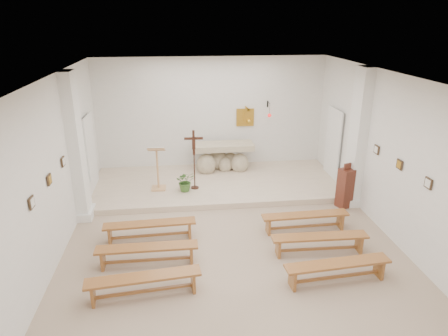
{
  "coord_description": "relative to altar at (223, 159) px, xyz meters",
  "views": [
    {
      "loc": [
        -1.03,
        -7.03,
        4.56
      ],
      "look_at": [
        -0.01,
        1.6,
        1.27
      ],
      "focal_mm": 32.0,
      "sensor_mm": 36.0,
      "label": 1
    }
  ],
  "objects": [
    {
      "name": "bench_right_third",
      "position": [
        1.45,
        -5.59,
        -0.2
      ],
      "size": [
        1.99,
        0.47,
        0.42
      ],
      "rotation": [
        0.0,
        0.0,
        0.08
      ],
      "color": "#9B652D",
      "rests_on": "ground"
    },
    {
      "name": "bench_left_third",
      "position": [
        -2.01,
        -5.59,
        -0.2
      ],
      "size": [
        1.99,
        0.51,
        0.42
      ],
      "rotation": [
        0.0,
        0.0,
        0.1
      ],
      "color": "#9B652D",
      "rests_on": "ground"
    },
    {
      "name": "bench_right_front",
      "position": [
        1.45,
        -3.68,
        -0.2
      ],
      "size": [
        1.98,
        0.37,
        0.42
      ],
      "rotation": [
        0.0,
        0.0,
        0.03
      ],
      "color": "#9B652D",
      "rests_on": "ground"
    },
    {
      "name": "pilaster_left",
      "position": [
        -3.65,
        -2.4,
        1.24
      ],
      "size": [
        0.26,
        0.55,
        3.5
      ],
      "primitive_type": "cube",
      "color": "white",
      "rests_on": "ground"
    },
    {
      "name": "sanctuary_lamp",
      "position": [
        1.47,
        0.31,
        1.3
      ],
      "size": [
        0.11,
        0.36,
        0.44
      ],
      "color": "black",
      "rests_on": "wall_back"
    },
    {
      "name": "wall_back",
      "position": [
        -0.28,
        0.59,
        1.24
      ],
      "size": [
        7.0,
        0.02,
        3.5
      ],
      "primitive_type": "cube",
      "color": "silver",
      "rests_on": "ground"
    },
    {
      "name": "ceiling",
      "position": [
        -0.28,
        -4.4,
        2.98
      ],
      "size": [
        7.0,
        10.0,
        0.02
      ],
      "primitive_type": "cube",
      "color": "silver",
      "rests_on": "wall_back"
    },
    {
      "name": "station_frame_right_front",
      "position": [
        3.19,
        -5.2,
        1.21
      ],
      "size": [
        0.03,
        0.2,
        0.2
      ],
      "primitive_type": "cube",
      "color": "#382818",
      "rests_on": "wall_right"
    },
    {
      "name": "wall_left",
      "position": [
        -3.77,
        -4.4,
        1.24
      ],
      "size": [
        0.02,
        10.0,
        3.5
      ],
      "primitive_type": "cube",
      "color": "silver",
      "rests_on": "ground"
    },
    {
      "name": "gold_wall_relief",
      "position": [
        0.77,
        0.56,
        1.14
      ],
      "size": [
        0.55,
        0.04,
        0.55
      ],
      "primitive_type": "cube",
      "color": "gold",
      "rests_on": "wall_back"
    },
    {
      "name": "altar",
      "position": [
        0.0,
        0.0,
        0.0
      ],
      "size": [
        1.81,
        0.84,
        0.93
      ],
      "rotation": [
        0.0,
        0.0,
        0.01
      ],
      "color": "#C3B895",
      "rests_on": "sanctuary_platform"
    },
    {
      "name": "bench_left_front",
      "position": [
        -2.01,
        -3.68,
        -0.2
      ],
      "size": [
        1.98,
        0.39,
        0.42
      ],
      "rotation": [
        0.0,
        0.0,
        0.04
      ],
      "color": "#9B652D",
      "rests_on": "ground"
    },
    {
      "name": "station_frame_right_mid",
      "position": [
        3.19,
        -4.2,
        1.21
      ],
      "size": [
        0.03,
        0.2,
        0.2
      ],
      "primitive_type": "cube",
      "color": "#382818",
      "rests_on": "wall_right"
    },
    {
      "name": "pilaster_right",
      "position": [
        3.09,
        -2.4,
        1.24
      ],
      "size": [
        0.26,
        0.55,
        3.5
      ],
      "primitive_type": "cube",
      "color": "white",
      "rests_on": "ground"
    },
    {
      "name": "bench_right_second",
      "position": [
        1.45,
        -4.63,
        -0.2
      ],
      "size": [
        1.98,
        0.36,
        0.42
      ],
      "rotation": [
        0.0,
        0.0,
        -0.02
      ],
      "color": "#9B652D",
      "rests_on": "ground"
    },
    {
      "name": "station_frame_left_rear",
      "position": [
        -3.75,
        -3.2,
        1.21
      ],
      "size": [
        0.03,
        0.2,
        0.2
      ],
      "primitive_type": "cube",
      "color": "#382818",
      "rests_on": "wall_left"
    },
    {
      "name": "bench_left_second",
      "position": [
        -2.01,
        -4.63,
        -0.2
      ],
      "size": [
        1.97,
        0.31,
        0.42
      ],
      "rotation": [
        0.0,
        0.0,
        0.0
      ],
      "color": "#9B652D",
      "rests_on": "ground"
    },
    {
      "name": "radiator_right",
      "position": [
        3.15,
        -1.7,
        -0.24
      ],
      "size": [
        0.1,
        0.85,
        0.52
      ],
      "primitive_type": "cube",
      "color": "silver",
      "rests_on": "ground"
    },
    {
      "name": "station_frame_left_front",
      "position": [
        -3.75,
        -5.2,
        1.21
      ],
      "size": [
        0.03,
        0.2,
        0.2
      ],
      "primitive_type": "cube",
      "color": "#382818",
      "rests_on": "wall_left"
    },
    {
      "name": "radiator_left",
      "position": [
        -3.71,
        -1.7,
        -0.24
      ],
      "size": [
        0.1,
        0.85,
        0.52
      ],
      "primitive_type": "cube",
      "color": "silver",
      "rests_on": "ground"
    },
    {
      "name": "lectern",
      "position": [
        -1.91,
        -1.26,
        0.27
      ],
      "size": [
        0.47,
        0.4,
        1.26
      ],
      "rotation": [
        0.0,
        0.0,
        -0.04
      ],
      "color": "tan",
      "rests_on": "sanctuary_platform"
    },
    {
      "name": "ground",
      "position": [
        -0.28,
        -4.4,
        -0.51
      ],
      "size": [
        7.0,
        10.0,
        0.0
      ],
      "primitive_type": "cube",
      "color": "tan",
      "rests_on": "ground"
    },
    {
      "name": "wall_right",
      "position": [
        3.21,
        -4.4,
        1.24
      ],
      "size": [
        0.02,
        10.0,
        3.5
      ],
      "primitive_type": "cube",
      "color": "silver",
      "rests_on": "ground"
    },
    {
      "name": "station_frame_right_rear",
      "position": [
        3.19,
        -3.2,
        1.21
      ],
      "size": [
        0.03,
        0.2,
        0.2
      ],
      "primitive_type": "cube",
      "color": "#382818",
      "rests_on": "wall_right"
    },
    {
      "name": "station_frame_left_mid",
      "position": [
        -3.75,
        -4.2,
        1.21
      ],
      "size": [
        0.03,
        0.2,
        0.2
      ],
      "primitive_type": "cube",
      "color": "#382818",
      "rests_on": "wall_left"
    },
    {
      "name": "potted_plant",
      "position": [
        -1.18,
        -1.46,
        -0.08
      ],
      "size": [
        0.55,
        0.49,
        0.56
      ],
      "primitive_type": "imported",
      "rotation": [
        0.0,
        0.0,
        0.11
      ],
      "color": "#396327",
      "rests_on": "sanctuary_platform"
    },
    {
      "name": "sanctuary_platform",
      "position": [
        -0.28,
        -0.9,
        -0.43
      ],
      "size": [
        6.98,
        3.0,
        0.15
      ],
      "primitive_type": "cube",
      "color": "beige",
      "rests_on": "ground"
    },
    {
      "name": "donation_pedestal",
      "position": [
        2.82,
        -2.6,
        0.01
      ],
      "size": [
        0.41,
        0.41,
        1.18
      ],
      "rotation": [
        0.0,
        0.0,
        0.35
      ],
      "color": "#532217",
      "rests_on": "ground"
    },
    {
      "name": "crucifix_stand",
      "position": [
        -0.92,
        -1.31,
        0.59
      ],
      "size": [
        0.5,
        0.22,
        1.65
      ],
      "rotation": [
        0.0,
        0.0,
        -0.02
      ],
      "color": "#321A10",
      "rests_on": "sanctuary_platform"
    }
  ]
}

